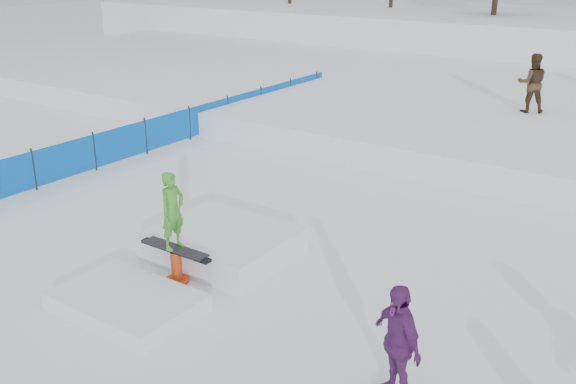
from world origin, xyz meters
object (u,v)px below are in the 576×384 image
Objects in this scene: safety_fence at (190,123)px; spectator_purple at (397,342)px; walker_olive at (532,83)px; jib_rail_feature at (198,255)px.

spectator_purple is at bearing -35.54° from safety_fence.
spectator_purple is at bearing 73.94° from walker_olive.
jib_rail_feature is (6.32, -6.62, -0.25)m from safety_fence.
spectator_purple is (2.25, -14.46, -0.90)m from walker_olive.
walker_olive is 0.43× the size of jib_rail_feature.
walker_olive reaches higher than safety_fence.
walker_olive is at bearing 130.57° from spectator_purple.
walker_olive is at bearing 37.03° from safety_fence.
walker_olive is 13.52m from jib_rail_feature.
walker_olive reaches higher than spectator_purple.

